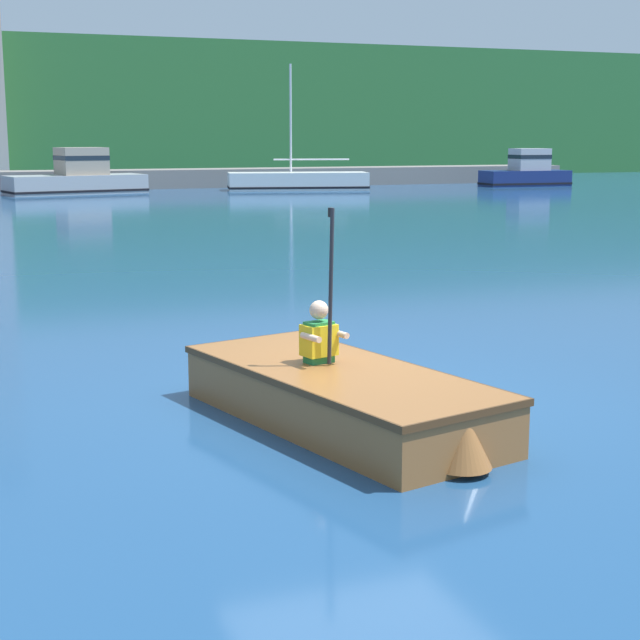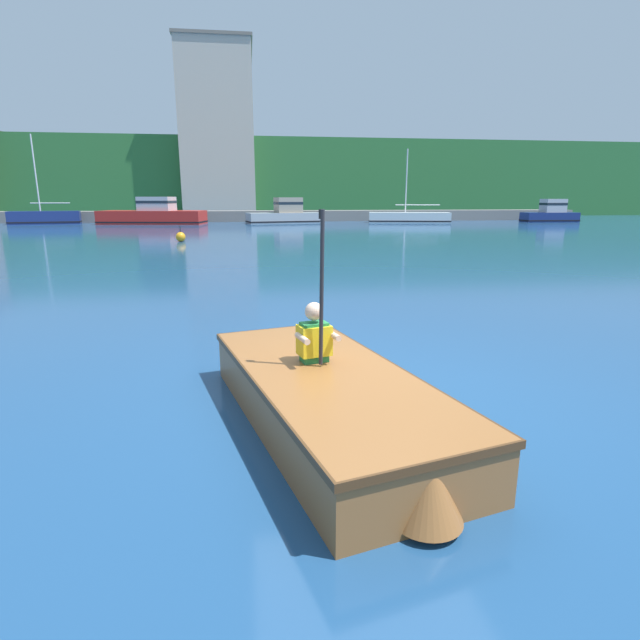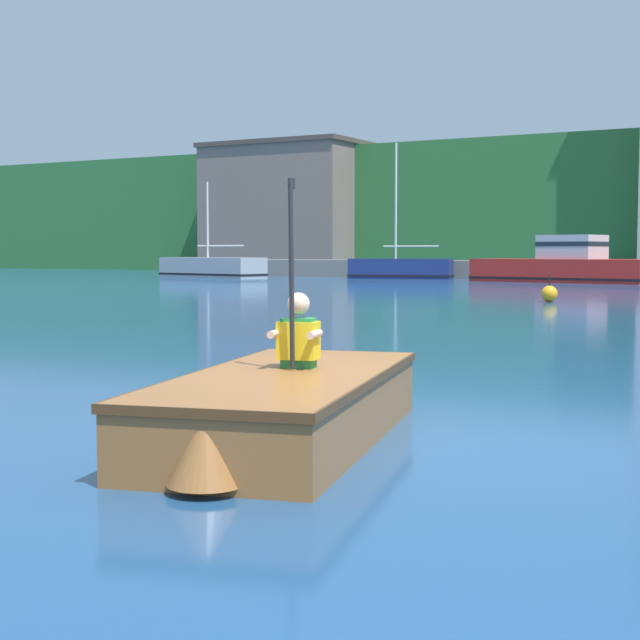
{
  "view_description": "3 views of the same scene",
  "coord_description": "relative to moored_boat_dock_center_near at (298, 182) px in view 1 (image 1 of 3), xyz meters",
  "views": [
    {
      "loc": [
        -3.63,
        -8.28,
        2.49
      ],
      "look_at": [
        -0.53,
        -0.08,
        0.84
      ],
      "focal_mm": 55.0,
      "sensor_mm": 36.0,
      "label": 1
    },
    {
      "loc": [
        -1.17,
        -4.67,
        1.98
      ],
      "look_at": [
        -0.53,
        -0.08,
        0.84
      ],
      "focal_mm": 28.0,
      "sensor_mm": 36.0,
      "label": 2
    },
    {
      "loc": [
        3.08,
        -6.53,
        1.36
      ],
      "look_at": [
        -0.53,
        -0.08,
        0.84
      ],
      "focal_mm": 55.0,
      "sensor_mm": 36.0,
      "label": 3
    }
  ],
  "objects": [
    {
      "name": "shoreline_ridge",
      "position": [
        -11.84,
        24.05,
        3.69
      ],
      "size": [
        120.0,
        20.0,
        8.18
      ],
      "color": "#2D6B33",
      "rests_on": "ground"
    },
    {
      "name": "person_paddler",
      "position": [
        -12.45,
        -35.99,
        0.36
      ],
      "size": [
        0.41,
        0.39,
        1.4
      ],
      "color": "#267F3F",
      "rests_on": "rowboat_foreground"
    },
    {
      "name": "rowboat_foreground",
      "position": [
        -12.36,
        -36.35,
        -0.12
      ],
      "size": [
        2.1,
        3.54,
        0.49
      ],
      "color": "#935B2D",
      "rests_on": "ground"
    },
    {
      "name": "marina_dock",
      "position": [
        -11.84,
        4.3,
        0.05
      ],
      "size": [
        56.96,
        2.4,
        0.9
      ],
      "color": "slate",
      "rests_on": "ground"
    },
    {
      "name": "moored_boat_dock_east_inner",
      "position": [
        -10.09,
        0.75,
        0.29
      ],
      "size": [
        6.36,
        3.37,
        2.02
      ],
      "color": "#9EA3A8",
      "rests_on": "ground"
    },
    {
      "name": "ground_plane",
      "position": [
        -11.84,
        -35.71,
        -0.4
      ],
      "size": [
        300.0,
        300.0,
        0.0
      ],
      "primitive_type": "plane",
      "color": "navy"
    },
    {
      "name": "moored_boat_dock_center_near",
      "position": [
        0.0,
        0.0,
        0.0
      ],
      "size": [
        6.83,
        3.32,
        5.79
      ],
      "color": "white",
      "rests_on": "ground"
    },
    {
      "name": "moored_boat_dock_center_far",
      "position": [
        12.22,
        -0.46,
        0.28
      ],
      "size": [
        4.61,
        1.78,
        1.89
      ],
      "color": "navy",
      "rests_on": "ground"
    }
  ]
}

